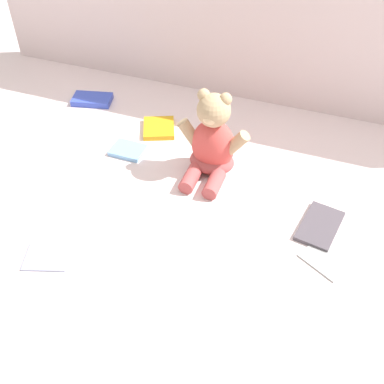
% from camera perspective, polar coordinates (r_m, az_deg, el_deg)
% --- Properties ---
extents(ground_plane, '(3.20, 3.20, 0.00)m').
position_cam_1_polar(ground_plane, '(1.21, 1.96, -0.46)').
color(ground_plane, silver).
extents(backdrop_drape, '(1.77, 0.03, 0.63)m').
position_cam_1_polar(backdrop_drape, '(1.44, 8.91, 21.74)').
color(backdrop_drape, silver).
rests_on(backdrop_drape, ground_plane).
extents(teddy_bear, '(0.19, 0.17, 0.23)m').
position_cam_1_polar(teddy_bear, '(1.23, 2.42, 5.81)').
color(teddy_bear, '#D84C47').
rests_on(teddy_bear, ground_plane).
extents(book_case_1, '(0.09, 0.07, 0.01)m').
position_cam_1_polar(book_case_1, '(1.35, -7.66, 4.98)').
color(book_case_1, '#78B0E5').
rests_on(book_case_1, ground_plane).
extents(book_case_2, '(0.12, 0.10, 0.01)m').
position_cam_1_polar(book_case_2, '(1.12, -16.98, -7.41)').
color(book_case_2, '#8A8FAC').
rests_on(book_case_2, ground_plane).
extents(book_case_3, '(0.12, 0.11, 0.01)m').
position_cam_1_polar(book_case_3, '(1.11, 15.69, -7.71)').
color(book_case_3, '#A3A4A3').
rests_on(book_case_3, ground_plane).
extents(book_case_4, '(0.13, 0.10, 0.02)m').
position_cam_1_polar(book_case_4, '(1.58, -11.85, 10.78)').
color(book_case_4, blue).
rests_on(book_case_4, ground_plane).
extents(book_case_5, '(0.10, 0.15, 0.01)m').
position_cam_1_polar(book_case_5, '(1.17, 15.05, -3.93)').
color(book_case_5, '#4C454D').
rests_on(book_case_5, ground_plane).
extents(book_case_6, '(0.12, 0.13, 0.02)m').
position_cam_1_polar(book_case_6, '(1.42, -3.98, 7.63)').
color(book_case_6, gold).
rests_on(book_case_6, ground_plane).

